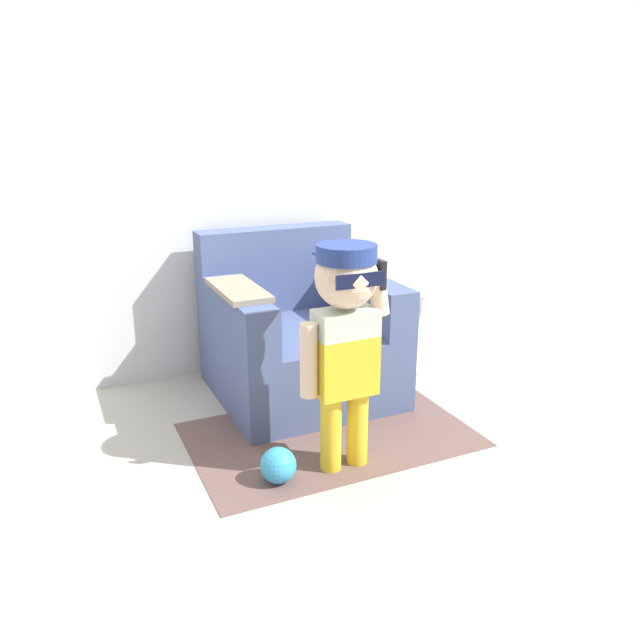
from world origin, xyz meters
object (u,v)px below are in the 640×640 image
Objects in this scene: armchair at (297,338)px; toy_ball at (278,465)px; person_child at (345,324)px; side_table at (415,320)px.

toy_ball is (-0.47, -0.90, -0.25)m from armchair.
person_child reaches higher than armchair.
toy_ball is (-0.33, -0.00, -0.63)m from person_child.
armchair is at bearing 62.40° from toy_ball.
person_child is 1.41m from side_table.
armchair is 0.98m from person_child.
person_child is at bearing 0.14° from toy_ball.
armchair reaches higher than side_table.
person_child reaches higher than side_table.
armchair is 5.95× the size of toy_ball.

